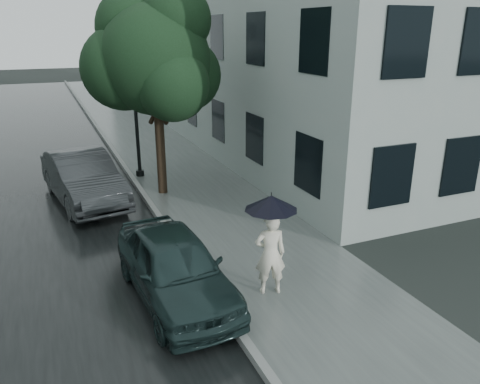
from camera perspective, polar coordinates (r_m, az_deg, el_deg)
name	(u,v)px	position (r m, az deg, el deg)	size (l,w,h in m)	color
ground	(299,295)	(9.35, 7.18, -12.41)	(120.00, 120.00, 0.00)	black
sidewalk	(160,152)	(19.92, -9.70, 4.84)	(3.50, 60.00, 0.01)	slate
kerb_near	(116,155)	(19.58, -14.91, 4.42)	(0.15, 60.00, 0.15)	slate
asphalt_road	(21,166)	(19.45, -25.11, 2.90)	(6.85, 60.00, 0.00)	black
building_near	(214,36)	(28.01, -3.22, 18.50)	(7.02, 36.00, 9.00)	#8D9A94
pedestrian	(270,254)	(9.01, 3.70, -7.55)	(0.60, 0.39, 1.64)	silver
umbrella	(271,203)	(8.58, 3.82, -1.30)	(1.10, 1.10, 1.13)	black
street_tree	(154,58)	(14.29, -10.41, 15.79)	(4.17, 3.79, 6.12)	#332619
lamp_post	(129,87)	(16.18, -13.36, 12.35)	(0.84, 0.39, 5.38)	black
car_near	(175,266)	(8.99, -7.94, -8.98)	(1.55, 3.86, 1.31)	#192B2A
car_far	(83,178)	(14.51, -18.58, 1.67)	(1.56, 4.47, 1.47)	#26292B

